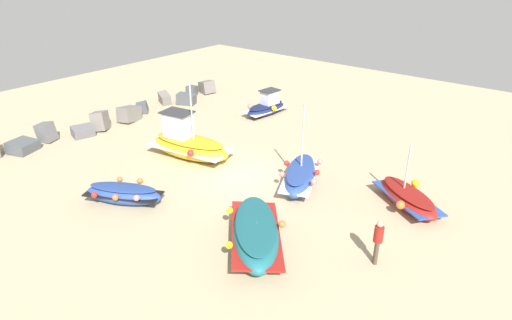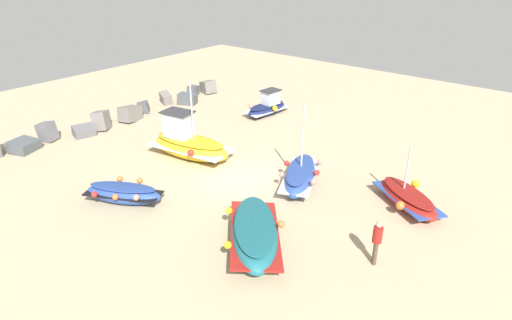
{
  "view_description": "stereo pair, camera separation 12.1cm",
  "coord_description": "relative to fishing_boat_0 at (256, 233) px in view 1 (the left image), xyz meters",
  "views": [
    {
      "loc": [
        -13.61,
        -11.98,
        9.58
      ],
      "look_at": [
        0.49,
        -0.59,
        0.9
      ],
      "focal_mm": 30.46,
      "sensor_mm": 36.0,
      "label": 1
    },
    {
      "loc": [
        -13.54,
        -12.07,
        9.58
      ],
      "look_at": [
        0.49,
        -0.59,
        0.9
      ],
      "focal_mm": 30.46,
      "sensor_mm": 36.0,
      "label": 2
    }
  ],
  "objects": [
    {
      "name": "breakwater_rocks",
      "position": [
        3.34,
        14.77,
        -0.15
      ],
      "size": [
        18.37,
        3.07,
        1.32
      ],
      "color": "slate",
      "rests_on": "ground_plane"
    },
    {
      "name": "fishing_boat_1",
      "position": [
        3.72,
        7.45,
        0.19
      ],
      "size": [
        2.49,
        4.72,
        4.12
      ],
      "rotation": [
        0.0,
        0.0,
        1.74
      ],
      "color": "gold",
      "rests_on": "ground_plane"
    },
    {
      "name": "ground_plane",
      "position": [
        3.65,
        3.92,
        -0.55
      ],
      "size": [
        46.66,
        46.66,
        0.0
      ],
      "primitive_type": "plane",
      "color": "tan"
    },
    {
      "name": "fishing_boat_2",
      "position": [
        6.1,
        -3.18,
        -0.16
      ],
      "size": [
        2.96,
        3.59,
        2.7
      ],
      "rotation": [
        0.0,
        0.0,
        4.15
      ],
      "color": "maroon",
      "rests_on": "ground_plane"
    },
    {
      "name": "fishing_boat_3",
      "position": [
        11.45,
        8.35,
        -0.02
      ],
      "size": [
        3.38,
        1.82,
        1.62
      ],
      "rotation": [
        0.0,
        0.0,
        6.18
      ],
      "color": "navy",
      "rests_on": "ground_plane"
    },
    {
      "name": "person_walking",
      "position": [
        1.83,
        -3.76,
        0.41
      ],
      "size": [
        0.32,
        0.32,
        1.67
      ],
      "rotation": [
        0.0,
        0.0,
        2.07
      ],
      "color": "brown",
      "rests_on": "ground_plane"
    },
    {
      "name": "fishing_boat_4",
      "position": [
        4.75,
        1.26,
        -0.04
      ],
      "size": [
        3.9,
        2.69,
        3.82
      ],
      "rotation": [
        0.0,
        0.0,
        3.56
      ],
      "color": "#2D4C9E",
      "rests_on": "ground_plane"
    },
    {
      "name": "fishing_boat_5",
      "position": [
        -1.17,
        6.2,
        -0.11
      ],
      "size": [
        2.55,
        3.47,
        0.91
      ],
      "rotation": [
        0.0,
        0.0,
        2.05
      ],
      "color": "#2D4C9E",
      "rests_on": "ground_plane"
    },
    {
      "name": "fishing_boat_0",
      "position": [
        0.0,
        0.0,
        0.0
      ],
      "size": [
        4.38,
        4.14,
        1.12
      ],
      "rotation": [
        0.0,
        0.0,
        0.72
      ],
      "color": "#1E6670",
      "rests_on": "ground_plane"
    }
  ]
}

